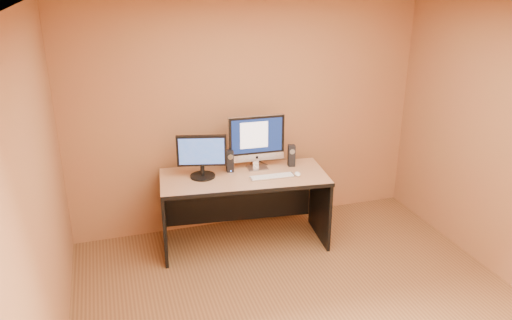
% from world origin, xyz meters
% --- Properties ---
extents(walls, '(4.00, 4.00, 2.60)m').
position_xyz_m(walls, '(0.00, 0.00, 1.30)').
color(walls, '#90623A').
rests_on(walls, ground).
extents(ceiling, '(4.00, 4.00, 0.00)m').
position_xyz_m(ceiling, '(0.00, 0.00, 2.60)').
color(ceiling, white).
rests_on(ceiling, walls).
extents(desk, '(1.80, 0.94, 0.80)m').
position_xyz_m(desk, '(-0.20, 1.46, 0.40)').
color(desk, '#AC7B56').
rests_on(desk, ground).
extents(imac, '(0.62, 0.25, 0.59)m').
position_xyz_m(imac, '(-0.01, 1.63, 1.10)').
color(imac, '#B5B5BA').
rests_on(imac, desk).
extents(second_monitor, '(0.57, 0.38, 0.45)m').
position_xyz_m(second_monitor, '(-0.62, 1.56, 1.03)').
color(second_monitor, black).
rests_on(second_monitor, desk).
extents(speaker_left, '(0.08, 0.08, 0.24)m').
position_xyz_m(speaker_left, '(-0.31, 1.63, 0.92)').
color(speaker_left, black).
rests_on(speaker_left, desk).
extents(speaker_right, '(0.08, 0.09, 0.24)m').
position_xyz_m(speaker_right, '(0.37, 1.59, 0.92)').
color(speaker_right, black).
rests_on(speaker_right, desk).
extents(keyboard, '(0.47, 0.14, 0.02)m').
position_xyz_m(keyboard, '(0.06, 1.34, 0.81)').
color(keyboard, '#B7B7BC').
rests_on(keyboard, desk).
extents(mouse, '(0.08, 0.12, 0.04)m').
position_xyz_m(mouse, '(0.33, 1.30, 0.82)').
color(mouse, white).
rests_on(mouse, desk).
extents(cable_a, '(0.10, 0.22, 0.01)m').
position_xyz_m(cable_a, '(0.08, 1.78, 0.80)').
color(cable_a, black).
rests_on(cable_a, desk).
extents(cable_b, '(0.09, 0.18, 0.01)m').
position_xyz_m(cable_b, '(-0.04, 1.77, 0.80)').
color(cable_b, black).
rests_on(cable_b, desk).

